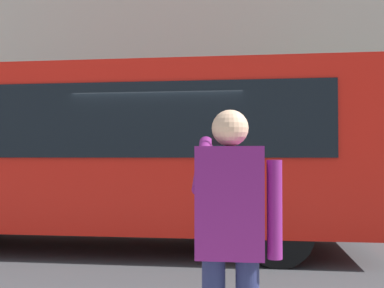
# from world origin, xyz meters

# --- Properties ---
(ground_plane) EXTENTS (60.00, 60.00, 0.00)m
(ground_plane) POSITION_xyz_m (0.00, 0.00, 0.00)
(ground_plane) COLOR #38383A
(building_facade_far) EXTENTS (28.00, 1.55, 12.00)m
(building_facade_far) POSITION_xyz_m (-0.02, -6.80, 5.99)
(building_facade_far) COLOR beige
(building_facade_far) RESTS_ON ground_plane
(red_bus) EXTENTS (9.05, 2.54, 3.08)m
(red_bus) POSITION_xyz_m (1.27, -0.12, 1.68)
(red_bus) COLOR red
(red_bus) RESTS_ON ground_plane
(pedestrian_photographer) EXTENTS (0.53, 0.52, 1.70)m
(pedestrian_photographer) POSITION_xyz_m (-1.25, 4.92, 1.14)
(pedestrian_photographer) COLOR #1E2347
(pedestrian_photographer) RESTS_ON sidewalk_curb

